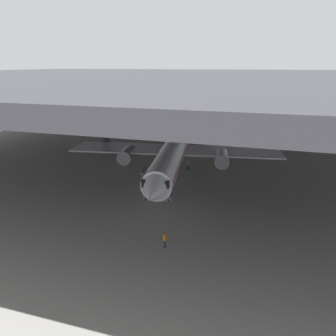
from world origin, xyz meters
name	(u,v)px	position (x,y,z in m)	size (l,w,h in m)	color
ground_plane	(163,177)	(0.00, 0.00, 0.00)	(110.00, 110.00, 0.00)	gray
hangar_structure	(185,77)	(-0.08, 13.75, 15.33)	(121.00, 99.00, 15.97)	#4C4F54
airplane_main	(172,154)	(0.92, 1.92, 3.53)	(37.18, 38.15, 11.88)	white
boarding_stairs	(158,194)	(1.90, -8.62, 0.74)	(4.45, 2.08, 4.75)	slate
crew_worker_near_nose	(165,239)	(6.52, -20.11, 0.97)	(0.26, 0.55, 1.70)	#232838
crew_worker_by_stairs	(161,184)	(1.35, -5.25, 0.89)	(0.37, 0.49, 1.57)	#232838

